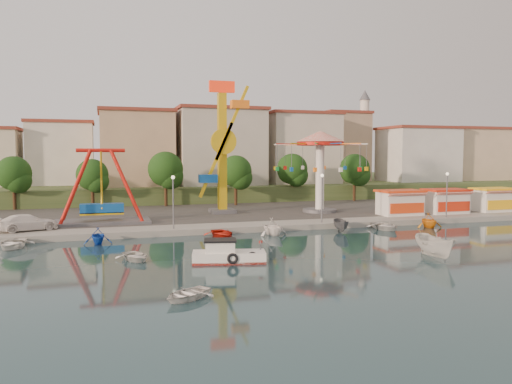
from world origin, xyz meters
name	(u,v)px	position (x,y,z in m)	size (l,w,h in m)	color
ground	(298,255)	(0.00, 0.00, 0.00)	(200.00, 200.00, 0.00)	#132A36
quay_deck	(181,194)	(0.00, 62.00, 0.30)	(200.00, 100.00, 0.60)	#9E998E
asphalt_pad	(216,209)	(0.00, 30.00, 0.60)	(90.00, 28.00, 0.01)	#4C4944
hill_terrace	(177,187)	(0.00, 67.00, 1.50)	(200.00, 60.00, 3.00)	#384C26
pirate_ship_ride	(102,188)	(-14.76, 19.58, 4.39)	(10.00, 5.00, 8.00)	#59595E
kamikaze_tower	(224,150)	(-0.01, 24.74, 8.57)	(4.80, 3.10, 16.50)	#59595E
wave_swinger	(320,153)	(11.99, 22.37, 8.20)	(11.60, 11.60, 10.40)	#59595E
booth_left	(400,202)	(19.98, 16.49, 2.16)	(5.40, 3.78, 3.08)	white
booth_mid	(446,201)	(26.63, 16.49, 2.16)	(5.40, 3.78, 3.08)	white
booth_right	(494,199)	(34.01, 16.49, 2.16)	(5.40, 3.78, 3.08)	white
lamp_post_1	(173,204)	(-8.00, 13.00, 3.10)	(0.14, 0.14, 5.00)	#59595E
lamp_post_2	(322,200)	(8.00, 13.00, 3.10)	(0.14, 0.14, 5.00)	#59595E
lamp_post_3	(447,196)	(24.00, 13.00, 3.10)	(0.14, 0.14, 5.00)	#59595E
tree_0	(14,173)	(-26.00, 36.98, 5.47)	(4.60, 4.60, 7.19)	#382314
tree_1	(92,175)	(-16.00, 36.24, 5.20)	(4.35, 4.35, 6.80)	#382314
tree_2	(166,169)	(-6.00, 35.81, 5.92)	(5.02, 5.02, 7.85)	#382314
tree_3	(236,171)	(4.00, 34.36, 5.55)	(4.68, 4.68, 7.32)	#382314
tree_4	(292,169)	(14.00, 37.35, 5.75)	(4.86, 4.86, 7.60)	#382314
tree_5	(355,169)	(24.00, 35.54, 5.71)	(4.83, 4.83, 7.54)	#382314
building_1	(60,159)	(-21.33, 51.38, 7.32)	(12.33, 9.01, 8.63)	silver
building_2	(141,151)	(-8.19, 51.96, 8.62)	(11.95, 9.28, 11.23)	tan
building_3	(224,157)	(5.60, 48.80, 7.60)	(12.59, 10.50, 9.20)	beige
building_4	(289,157)	(19.07, 52.20, 7.62)	(10.75, 9.23, 9.24)	beige
building_5	(357,152)	(32.37, 50.33, 8.61)	(12.77, 10.96, 11.21)	tan
building_6	(414,149)	(44.15, 48.77, 9.18)	(8.23, 8.98, 12.36)	silver
building_7	(448,158)	(56.03, 53.70, 7.38)	(11.59, 10.93, 8.76)	beige
minaret	(364,132)	(36.00, 54.00, 12.55)	(2.80, 2.80, 18.00)	silver
cabin_motorboat	(227,256)	(-5.98, -1.03, 0.50)	(5.62, 3.12, 1.87)	white
rowboat_a	(135,256)	(-12.38, 1.62, 0.34)	(2.36, 3.30, 0.68)	silver
rowboat_b	(187,294)	(-10.36, -9.64, 0.31)	(2.16, 3.03, 0.63)	white
skiff	(435,246)	(9.58, -4.23, 0.91)	(1.76, 4.69, 1.81)	silver
van	(28,223)	(-21.62, 15.83, 1.40)	(2.24, 5.51, 1.60)	white
moored_boat_0	(13,243)	(-22.02, 9.80, 0.42)	(2.88, 4.03, 0.83)	white
moored_boat_1	(98,236)	(-15.13, 9.80, 0.75)	(2.44, 2.83, 1.49)	blue
moored_boat_3	(222,234)	(-3.86, 9.80, 0.42)	(2.88, 4.04, 0.84)	red
moored_boat_4	(272,227)	(1.25, 9.80, 0.87)	(2.84, 3.30, 1.74)	white
moored_boat_5	(341,225)	(8.72, 9.80, 0.68)	(1.33, 3.54, 1.37)	#545559
moored_boat_6	(385,226)	(13.86, 9.80, 0.43)	(2.99, 4.18, 0.87)	silver
moored_boat_7	(429,220)	(19.28, 9.80, 0.82)	(2.68, 3.11, 1.64)	orange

